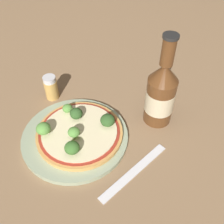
{
  "coord_description": "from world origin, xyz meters",
  "views": [
    {
      "loc": [
        0.31,
        -0.26,
        0.48
      ],
      "look_at": [
        0.06,
        0.07,
        0.06
      ],
      "focal_mm": 42.0,
      "sensor_mm": 36.0,
      "label": 1
    }
  ],
  "objects_px": {
    "beer_bottle": "(161,93)",
    "pizza": "(80,132)",
    "pepper_shaker": "(51,87)",
    "fork": "(134,171)"
  },
  "relations": [
    {
      "from": "pizza",
      "to": "pepper_shaker",
      "type": "height_order",
      "value": "pepper_shaker"
    },
    {
      "from": "beer_bottle",
      "to": "pizza",
      "type": "bearing_deg",
      "value": -124.19
    },
    {
      "from": "beer_bottle",
      "to": "pepper_shaker",
      "type": "distance_m",
      "value": 0.29
    },
    {
      "from": "fork",
      "to": "pepper_shaker",
      "type": "bearing_deg",
      "value": 87.61
    },
    {
      "from": "fork",
      "to": "pizza",
      "type": "bearing_deg",
      "value": 98.81
    },
    {
      "from": "pizza",
      "to": "fork",
      "type": "bearing_deg",
      "value": -0.02
    },
    {
      "from": "pizza",
      "to": "pepper_shaker",
      "type": "relative_size",
      "value": 2.93
    },
    {
      "from": "pizza",
      "to": "beer_bottle",
      "type": "bearing_deg",
      "value": 55.81
    },
    {
      "from": "beer_bottle",
      "to": "fork",
      "type": "height_order",
      "value": "beer_bottle"
    },
    {
      "from": "beer_bottle",
      "to": "pepper_shaker",
      "type": "bearing_deg",
      "value": -159.03
    }
  ]
}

